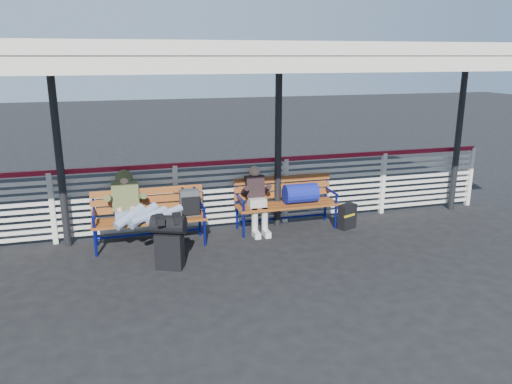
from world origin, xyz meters
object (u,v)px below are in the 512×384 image
object	(u,v)px
luggage_stack	(169,240)
companion_person	(257,199)
bench_left	(160,209)
suitcase_side	(347,216)
bench_right	(293,196)
traveler_man	(141,211)

from	to	relation	value
luggage_stack	companion_person	bearing A→B (deg)	58.65
bench_left	suitcase_side	distance (m)	3.30
bench_left	bench_right	bearing A→B (deg)	3.57
bench_left	companion_person	world-z (taller)	companion_person
luggage_stack	bench_left	size ratio (longest dim) A/B	0.45
bench_right	suitcase_side	xyz separation A→B (m)	(0.92, -0.30, -0.37)
bench_left	traveler_man	size ratio (longest dim) A/B	1.10
companion_person	suitcase_side	bearing A→B (deg)	-10.54
bench_left	bench_right	distance (m)	2.36
traveler_man	companion_person	bearing A→B (deg)	13.77
bench_left	suitcase_side	size ratio (longest dim) A/B	4.06
luggage_stack	bench_right	world-z (taller)	bench_right
luggage_stack	bench_left	distance (m)	1.05
companion_person	suitcase_side	distance (m)	1.67
bench_left	companion_person	bearing A→B (deg)	4.80
traveler_man	bench_right	bearing A→B (deg)	10.49
traveler_man	suitcase_side	bearing A→B (deg)	3.04
bench_right	suitcase_side	world-z (taller)	bench_right
traveler_man	suitcase_side	size ratio (longest dim) A/B	3.69
traveler_man	companion_person	distance (m)	2.06
bench_left	bench_right	size ratio (longest dim) A/B	1.00
traveler_man	bench_left	bearing A→B (deg)	47.22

